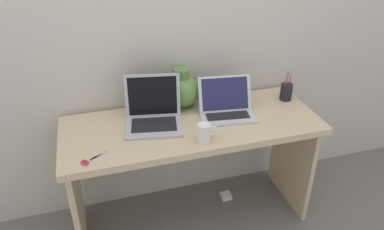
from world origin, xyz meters
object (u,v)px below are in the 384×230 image
laptop_left (153,111)px  pen_cup (286,91)px  coffee_mug (205,133)px  scissors (90,160)px  laptop_right (226,105)px  power_brick (226,196)px  green_vase (182,90)px

laptop_left → pen_cup: (0.85, 0.04, -0.02)m
coffee_mug → scissors: coffee_mug is taller
laptop_right → scissors: size_ratio=2.44×
coffee_mug → power_brick: coffee_mug is taller
coffee_mug → power_brick: (0.27, 0.30, -0.76)m
pen_cup → scissors: bearing=-165.7°
scissors → pen_cup: bearing=14.3°
green_vase → coffee_mug: green_vase is taller
laptop_right → green_vase: green_vase is taller
laptop_right → pen_cup: (0.43, 0.06, -0.00)m
laptop_right → green_vase: size_ratio=1.41×
green_vase → power_brick: size_ratio=3.42×
laptop_right → pen_cup: 0.43m
laptop_left → green_vase: laptop_left is taller
laptop_left → power_brick: (0.48, 0.04, -0.78)m
pen_cup → scissors: size_ratio=1.33×
coffee_mug → pen_cup: 0.71m
laptop_left → pen_cup: laptop_left is taller
laptop_left → power_brick: 0.92m
scissors → laptop_left: bearing=36.0°
pen_cup → scissors: 1.26m
laptop_left → green_vase: bearing=37.4°
laptop_right → laptop_left: bearing=177.3°
laptop_left → green_vase: size_ratio=1.46×
laptop_right → power_brick: (0.06, 0.06, -0.76)m
laptop_right → coffee_mug: (-0.21, -0.24, -0.00)m
laptop_left → laptop_right: laptop_left is taller
green_vase → pen_cup: green_vase is taller
laptop_left → laptop_right: size_ratio=1.04×
green_vase → scissors: size_ratio=1.73×
laptop_right → coffee_mug: 0.32m
green_vase → power_brick: green_vase is taller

